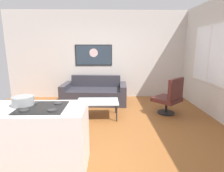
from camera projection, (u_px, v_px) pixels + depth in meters
ground at (105, 128)px, 3.85m from camera, size 6.40×6.40×0.04m
back_wall at (106, 55)px, 5.92m from camera, size 6.40×0.05×2.80m
couch at (95, 94)px, 5.51m from camera, size 1.97×1.07×0.79m
coffee_table at (98, 102)px, 4.32m from camera, size 0.99×0.63×0.41m
armchair at (170, 97)px, 4.49m from camera, size 0.83×0.82×0.94m
kitchen_counter at (22, 139)px, 2.45m from camera, size 1.75×0.70×0.92m
mixing_bowl at (23, 101)px, 2.43m from camera, size 0.28×0.28×0.13m
wall_painting at (94, 55)px, 5.86m from camera, size 1.19×0.03×0.67m
window at (209, 54)px, 4.47m from camera, size 0.03×1.48×1.43m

